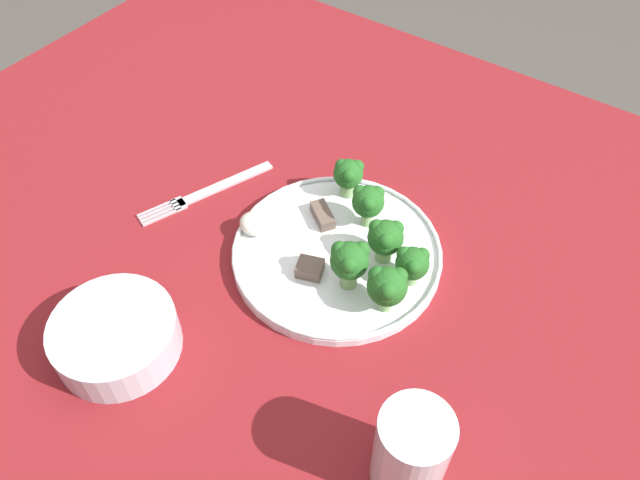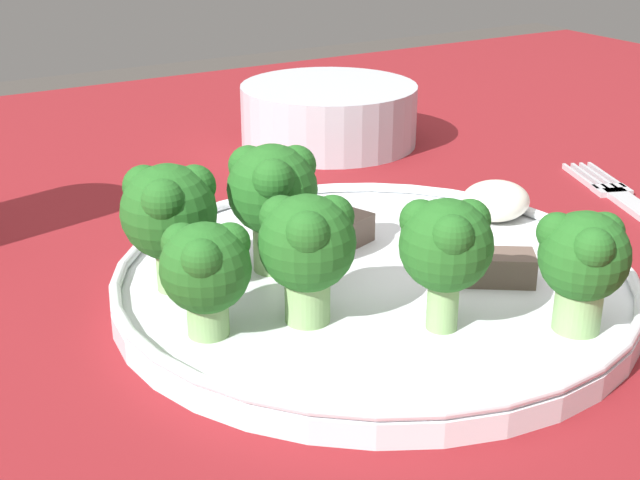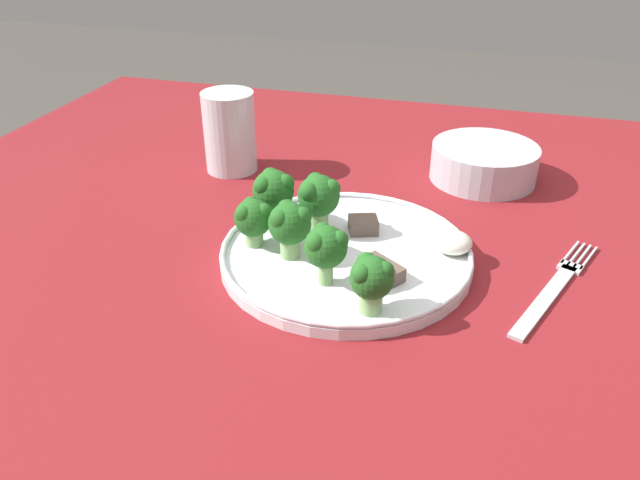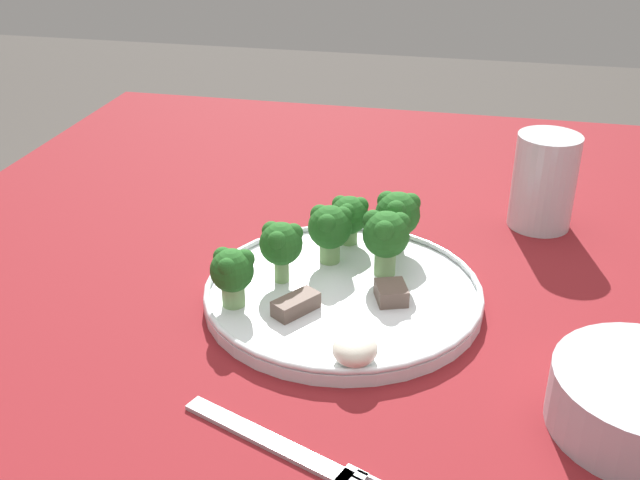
{
  "view_description": "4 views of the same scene",
  "coord_description": "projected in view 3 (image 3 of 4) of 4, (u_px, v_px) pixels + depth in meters",
  "views": [
    {
      "loc": [
        -0.33,
        0.41,
        1.35
      ],
      "look_at": [
        -0.04,
        0.01,
        0.77
      ],
      "focal_mm": 35.0,
      "sensor_mm": 36.0,
      "label": 1
    },
    {
      "loc": [
        -0.29,
        -0.37,
        0.93
      ],
      "look_at": [
        -0.07,
        0.0,
        0.75
      ],
      "focal_mm": 50.0,
      "sensor_mm": 36.0,
      "label": 2
    },
    {
      "loc": [
        0.08,
        -0.58,
        1.09
      ],
      "look_at": [
        -0.07,
        -0.04,
        0.76
      ],
      "focal_mm": 35.0,
      "sensor_mm": 36.0,
      "label": 3
    },
    {
      "loc": [
        0.57,
        0.09,
        1.11
      ],
      "look_at": [
        -0.06,
        -0.05,
        0.78
      ],
      "focal_mm": 42.0,
      "sensor_mm": 36.0,
      "label": 4
    }
  ],
  "objects": [
    {
      "name": "meat_slice_front_slice",
      "position": [
        383.0,
        269.0,
        0.63
      ],
      "size": [
        0.05,
        0.04,
        0.02
      ],
      "color": "brown",
      "rests_on": "dinner_plate"
    },
    {
      "name": "meat_slice_middle_slice",
      "position": [
        363.0,
        225.0,
        0.71
      ],
      "size": [
        0.04,
        0.04,
        0.02
      ],
      "color": "brown",
      "rests_on": "dinner_plate"
    },
    {
      "name": "sauce_dollop",
      "position": [
        452.0,
        242.0,
        0.67
      ],
      "size": [
        0.04,
        0.04,
        0.02
      ],
      "color": "silver",
      "rests_on": "dinner_plate"
    },
    {
      "name": "drinking_glass",
      "position": [
        230.0,
        136.0,
        0.87
      ],
      "size": [
        0.07,
        0.07,
        0.11
      ],
      "color": "silver",
      "rests_on": "table"
    },
    {
      "name": "broccoli_floret_center_left",
      "position": [
        319.0,
        196.0,
        0.69
      ],
      "size": [
        0.05,
        0.05,
        0.07
      ],
      "color": "#7FA866",
      "rests_on": "dinner_plate"
    },
    {
      "name": "fork",
      "position": [
        555.0,
        287.0,
        0.63
      ],
      "size": [
        0.09,
        0.2,
        0.0
      ],
      "color": "#B2B2B7",
      "rests_on": "table"
    },
    {
      "name": "broccoli_floret_back_left",
      "position": [
        326.0,
        247.0,
        0.6
      ],
      "size": [
        0.04,
        0.04,
        0.06
      ],
      "color": "#7FA866",
      "rests_on": "dinner_plate"
    },
    {
      "name": "dinner_plate",
      "position": [
        346.0,
        254.0,
        0.68
      ],
      "size": [
        0.27,
        0.27,
        0.02
      ],
      "color": "white",
      "rests_on": "table"
    },
    {
      "name": "table",
      "position": [
        388.0,
        316.0,
        0.73
      ],
      "size": [
        1.34,
        1.1,
        0.72
      ],
      "color": "maroon",
      "rests_on": "ground_plane"
    },
    {
      "name": "broccoli_floret_front_left",
      "position": [
        370.0,
        278.0,
        0.57
      ],
      "size": [
        0.04,
        0.04,
        0.06
      ],
      "color": "#7FA866",
      "rests_on": "dinner_plate"
    },
    {
      "name": "broccoli_floret_mid_cluster",
      "position": [
        273.0,
        190.0,
        0.71
      ],
      "size": [
        0.05,
        0.05,
        0.07
      ],
      "color": "#7FA866",
      "rests_on": "dinner_plate"
    },
    {
      "name": "cream_bowl",
      "position": [
        484.0,
        163.0,
        0.85
      ],
      "size": [
        0.14,
        0.14,
        0.05
      ],
      "color": "#B7BCC6",
      "rests_on": "table"
    },
    {
      "name": "broccoli_floret_near_rim_left",
      "position": [
        290.0,
        224.0,
        0.65
      ],
      "size": [
        0.05,
        0.05,
        0.06
      ],
      "color": "#7FA866",
      "rests_on": "dinner_plate"
    },
    {
      "name": "broccoli_floret_center_back",
      "position": [
        253.0,
        218.0,
        0.67
      ],
      "size": [
        0.04,
        0.04,
        0.05
      ],
      "color": "#7FA866",
      "rests_on": "dinner_plate"
    }
  ]
}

